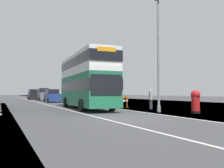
{
  "coord_description": "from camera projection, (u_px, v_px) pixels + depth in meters",
  "views": [
    {
      "loc": [
        -6.63,
        -11.97,
        1.47
      ],
      "look_at": [
        1.9,
        5.78,
        2.2
      ],
      "focal_mm": 37.81,
      "sensor_mm": 36.0,
      "label": 1
    }
  ],
  "objects": [
    {
      "name": "ground",
      "position": [
        134.0,
        118.0,
        13.95
      ],
      "size": [
        140.0,
        280.0,
        0.1
      ],
      "color": "#424244"
    },
    {
      "name": "double_decker_bus",
      "position": [
        86.0,
        80.0,
        21.77
      ],
      "size": [
        3.31,
        11.18,
        4.9
      ],
      "color": "#1E6B47",
      "rests_on": "ground"
    },
    {
      "name": "lamppost_foreground",
      "position": [
        158.0,
        57.0,
        17.99
      ],
      "size": [
        0.29,
        0.7,
        8.88
      ],
      "color": "gray",
      "rests_on": "ground"
    },
    {
      "name": "red_pillar_postbox",
      "position": [
        196.0,
        101.0,
        16.89
      ],
      "size": [
        0.64,
        0.64,
        1.66
      ],
      "color": "black",
      "rests_on": "ground"
    },
    {
      "name": "roadworks_barrier",
      "position": [
        122.0,
        101.0,
        22.31
      ],
      "size": [
        1.62,
        0.85,
        1.12
      ],
      "color": "orange",
      "rests_on": "ground"
    },
    {
      "name": "car_oncoming_near",
      "position": [
        52.0,
        96.0,
        36.23
      ],
      "size": [
        1.98,
        4.53,
        2.0
      ],
      "color": "navy",
      "rests_on": "ground"
    },
    {
      "name": "car_receding_mid",
      "position": [
        44.0,
        95.0,
        44.6
      ],
      "size": [
        1.98,
        4.21,
        2.33
      ],
      "color": "slate",
      "rests_on": "ground"
    },
    {
      "name": "car_receding_far",
      "position": [
        33.0,
        95.0,
        50.69
      ],
      "size": [
        1.97,
        4.29,
        2.2
      ],
      "color": "black",
      "rests_on": "ground"
    },
    {
      "name": "pedestrian_at_kerb",
      "position": [
        151.0,
        99.0,
        21.03
      ],
      "size": [
        0.34,
        0.34,
        1.76
      ],
      "color": "#2D3342",
      "rests_on": "ground"
    }
  ]
}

